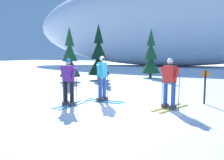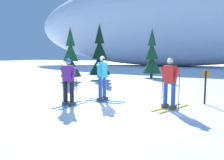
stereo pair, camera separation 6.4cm
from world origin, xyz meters
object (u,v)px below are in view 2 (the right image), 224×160
pine_tree_center_left (100,57)px  skier_red_jacket (170,83)px  trail_marker_post (205,85)px  skier_cyan_jacket (103,77)px  pine_tree_far_left (71,59)px  skier_purple_jacket (69,81)px  pine_tree_center_right (152,57)px

pine_tree_center_left → skier_red_jacket: bearing=-48.4°
trail_marker_post → skier_cyan_jacket: bearing=-164.1°
skier_cyan_jacket → skier_red_jacket: bearing=-5.2°
pine_tree_far_left → trail_marker_post: (8.80, -3.99, -0.86)m
trail_marker_post → pine_tree_far_left: bearing=155.6°
skier_red_jacket → skier_purple_jacket: (-3.49, -1.00, -0.01)m
skier_purple_jacket → trail_marker_post: size_ratio=1.34×
pine_tree_center_right → trail_marker_post: 9.96m
pine_tree_far_left → trail_marker_post: size_ratio=2.94×
pine_tree_center_left → pine_tree_far_left: bearing=-127.1°
pine_tree_center_left → pine_tree_center_right: size_ratio=1.04×
skier_cyan_jacket → trail_marker_post: (3.84, 1.09, -0.23)m
pine_tree_center_right → trail_marker_post: pine_tree_center_right is taller
skier_cyan_jacket → skier_purple_jacket: size_ratio=1.05×
skier_purple_jacket → skier_red_jacket: bearing=16.0°
skier_purple_jacket → pine_tree_center_right: pine_tree_center_right is taller
pine_tree_far_left → pine_tree_center_right: bearing=47.5°
skier_red_jacket → pine_tree_far_left: pine_tree_far_left is taller
skier_purple_jacket → trail_marker_post: 5.17m
skier_red_jacket → pine_tree_far_left: 9.37m
pine_tree_center_right → skier_red_jacket: bearing=-73.0°
skier_purple_jacket → skier_cyan_jacket: bearing=58.2°
skier_red_jacket → trail_marker_post: bearing=50.0°
pine_tree_far_left → skier_cyan_jacket: bearing=-45.7°
skier_purple_jacket → trail_marker_post: skier_purple_jacket is taller
pine_tree_far_left → pine_tree_center_left: bearing=52.9°
skier_red_jacket → skier_cyan_jacket: bearing=174.8°
skier_purple_jacket → pine_tree_center_left: (-2.83, 8.12, 0.84)m
skier_cyan_jacket → skier_purple_jacket: 1.47m
skier_red_jacket → pine_tree_center_left: 9.56m
pine_tree_far_left → pine_tree_center_right: pine_tree_center_right is taller
skier_cyan_jacket → pine_tree_center_right: bearing=92.4°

